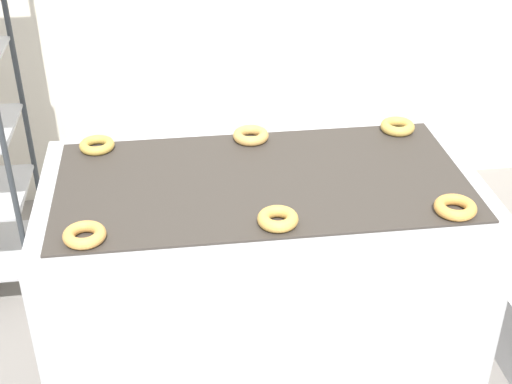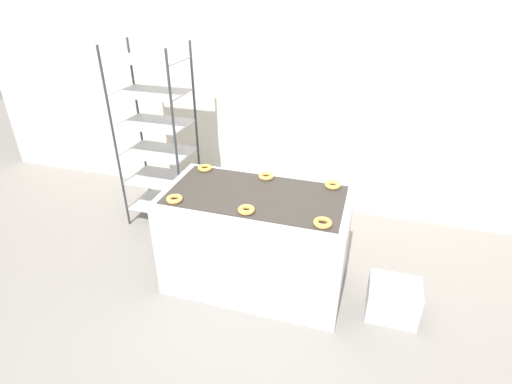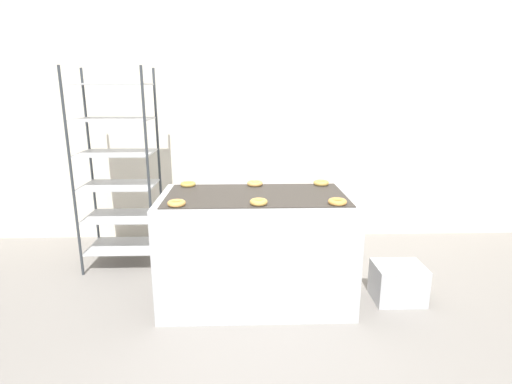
{
  "view_description": "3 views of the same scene",
  "coord_description": "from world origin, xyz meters",
  "px_view_note": "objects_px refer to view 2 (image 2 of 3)",
  "views": [
    {
      "loc": [
        -0.29,
        -1.41,
        2.1
      ],
      "look_at": [
        0.0,
        0.8,
        0.75
      ],
      "focal_mm": 50.0,
      "sensor_mm": 36.0,
      "label": 1
    },
    {
      "loc": [
        0.8,
        -1.98,
        2.43
      ],
      "look_at": [
        0.0,
        0.65,
        0.91
      ],
      "focal_mm": 28.0,
      "sensor_mm": 36.0,
      "label": 2
    },
    {
      "loc": [
        -0.09,
        -2.33,
        1.68
      ],
      "look_at": [
        0.0,
        0.65,
        0.91
      ],
      "focal_mm": 28.0,
      "sensor_mm": 36.0,
      "label": 3
    }
  ],
  "objects_px": {
    "donut_far_right": "(333,185)",
    "donut_far_left": "(205,168)",
    "donut_near_center": "(246,210)",
    "baking_rack_cart": "(157,138)",
    "glaze_bin": "(393,300)",
    "fryer_machine": "(256,240)",
    "donut_far_center": "(266,176)",
    "donut_near_left": "(175,199)",
    "donut_near_right": "(323,223)"
  },
  "relations": [
    {
      "from": "donut_near_center",
      "to": "donut_far_center",
      "type": "distance_m",
      "value": 0.57
    },
    {
      "from": "baking_rack_cart",
      "to": "fryer_machine",
      "type": "bearing_deg",
      "value": -29.36
    },
    {
      "from": "donut_near_left",
      "to": "donut_far_left",
      "type": "distance_m",
      "value": 0.58
    },
    {
      "from": "donut_near_left",
      "to": "donut_far_right",
      "type": "height_order",
      "value": "donut_far_right"
    },
    {
      "from": "fryer_machine",
      "to": "baking_rack_cart",
      "type": "height_order",
      "value": "baking_rack_cart"
    },
    {
      "from": "donut_far_left",
      "to": "donut_far_center",
      "type": "height_order",
      "value": "donut_far_center"
    },
    {
      "from": "fryer_machine",
      "to": "donut_near_right",
      "type": "relative_size",
      "value": 11.24
    },
    {
      "from": "donut_far_center",
      "to": "donut_near_left",
      "type": "bearing_deg",
      "value": -134.29
    },
    {
      "from": "baking_rack_cart",
      "to": "donut_near_right",
      "type": "relative_size",
      "value": 14.08
    },
    {
      "from": "baking_rack_cart",
      "to": "donut_near_left",
      "type": "relative_size",
      "value": 14.63
    },
    {
      "from": "donut_near_left",
      "to": "donut_near_center",
      "type": "height_order",
      "value": "donut_near_center"
    },
    {
      "from": "glaze_bin",
      "to": "donut_near_center",
      "type": "relative_size",
      "value": 3.12
    },
    {
      "from": "glaze_bin",
      "to": "donut_near_center",
      "type": "xyz_separation_m",
      "value": [
        -1.15,
        -0.21,
        0.76
      ]
    },
    {
      "from": "donut_near_center",
      "to": "donut_far_left",
      "type": "relative_size",
      "value": 1.0
    },
    {
      "from": "donut_far_center",
      "to": "donut_far_right",
      "type": "height_order",
      "value": "same"
    },
    {
      "from": "donut_far_center",
      "to": "donut_far_right",
      "type": "relative_size",
      "value": 1.03
    },
    {
      "from": "donut_near_right",
      "to": "donut_near_left",
      "type": "bearing_deg",
      "value": -179.99
    },
    {
      "from": "fryer_machine",
      "to": "donut_far_center",
      "type": "height_order",
      "value": "donut_far_center"
    },
    {
      "from": "donut_near_right",
      "to": "donut_far_right",
      "type": "xyz_separation_m",
      "value": [
        -0.01,
        0.58,
        0.0
      ]
    },
    {
      "from": "donut_near_right",
      "to": "glaze_bin",
      "type": "bearing_deg",
      "value": 20.62
    },
    {
      "from": "donut_near_left",
      "to": "donut_near_right",
      "type": "distance_m",
      "value": 1.13
    },
    {
      "from": "glaze_bin",
      "to": "donut_far_left",
      "type": "height_order",
      "value": "donut_far_left"
    },
    {
      "from": "donut_near_center",
      "to": "donut_far_right",
      "type": "xyz_separation_m",
      "value": [
        0.55,
        0.57,
        -0.0
      ]
    },
    {
      "from": "donut_far_right",
      "to": "donut_far_left",
      "type": "bearing_deg",
      "value": -179.94
    },
    {
      "from": "donut_far_left",
      "to": "donut_far_right",
      "type": "height_order",
      "value": "donut_far_right"
    },
    {
      "from": "baking_rack_cart",
      "to": "donut_far_center",
      "type": "relative_size",
      "value": 14.06
    },
    {
      "from": "donut_near_left",
      "to": "donut_far_center",
      "type": "xyz_separation_m",
      "value": [
        0.56,
        0.58,
        0.0
      ]
    },
    {
      "from": "donut_near_center",
      "to": "donut_far_left",
      "type": "height_order",
      "value": "donut_near_center"
    },
    {
      "from": "glaze_bin",
      "to": "donut_near_left",
      "type": "xyz_separation_m",
      "value": [
        -1.72,
        -0.22,
        0.75
      ]
    },
    {
      "from": "glaze_bin",
      "to": "donut_near_right",
      "type": "distance_m",
      "value": 0.98
    },
    {
      "from": "glaze_bin",
      "to": "donut_near_left",
      "type": "distance_m",
      "value": 1.89
    },
    {
      "from": "donut_near_center",
      "to": "donut_far_left",
      "type": "xyz_separation_m",
      "value": [
        -0.57,
        0.57,
        -0.0
      ]
    },
    {
      "from": "fryer_machine",
      "to": "donut_near_left",
      "type": "height_order",
      "value": "donut_near_left"
    },
    {
      "from": "fryer_machine",
      "to": "donut_far_right",
      "type": "height_order",
      "value": "donut_far_right"
    },
    {
      "from": "donut_near_left",
      "to": "donut_near_right",
      "type": "xyz_separation_m",
      "value": [
        1.13,
        0.0,
        0.0
      ]
    },
    {
      "from": "donut_near_left",
      "to": "glaze_bin",
      "type": "bearing_deg",
      "value": 7.32
    },
    {
      "from": "baking_rack_cart",
      "to": "donut_far_left",
      "type": "distance_m",
      "value": 0.82
    },
    {
      "from": "donut_far_right",
      "to": "donut_near_center",
      "type": "bearing_deg",
      "value": -134.04
    },
    {
      "from": "donut_near_center",
      "to": "donut_far_right",
      "type": "bearing_deg",
      "value": 45.96
    },
    {
      "from": "donut_near_left",
      "to": "fryer_machine",
      "type": "bearing_deg",
      "value": 26.55
    },
    {
      "from": "baking_rack_cart",
      "to": "donut_far_left",
      "type": "bearing_deg",
      "value": -30.68
    },
    {
      "from": "glaze_bin",
      "to": "donut_near_center",
      "type": "bearing_deg",
      "value": -169.45
    },
    {
      "from": "donut_far_center",
      "to": "donut_near_center",
      "type": "bearing_deg",
      "value": -88.89
    },
    {
      "from": "baking_rack_cart",
      "to": "donut_near_center",
      "type": "height_order",
      "value": "baking_rack_cart"
    },
    {
      "from": "donut_near_left",
      "to": "donut_far_right",
      "type": "distance_m",
      "value": 1.27
    },
    {
      "from": "donut_near_left",
      "to": "donut_near_right",
      "type": "bearing_deg",
      "value": 0.01
    },
    {
      "from": "donut_near_center",
      "to": "donut_far_center",
      "type": "bearing_deg",
      "value": 91.11
    },
    {
      "from": "donut_near_right",
      "to": "donut_near_center",
      "type": "bearing_deg",
      "value": 179.25
    },
    {
      "from": "donut_far_center",
      "to": "baking_rack_cart",
      "type": "bearing_deg",
      "value": 161.78
    },
    {
      "from": "baking_rack_cart",
      "to": "donut_far_right",
      "type": "distance_m",
      "value": 1.88
    }
  ]
}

